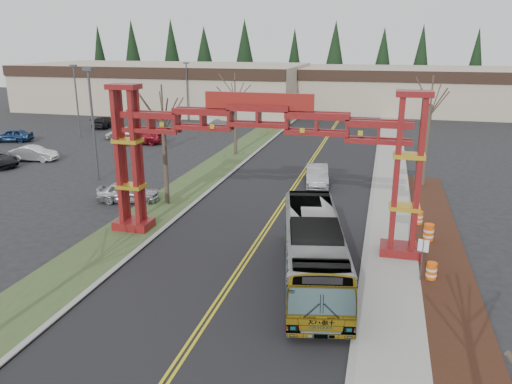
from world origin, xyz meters
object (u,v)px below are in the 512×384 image
(silver_sedan, at_px, (317,175))
(barrel_south, at_px, (431,272))
(transit_bus, at_px, (313,249))
(retail_building_west, at_px, (166,86))
(street_sign, at_px, (423,252))
(gateway_arch, at_px, (259,141))
(parked_car_near_a, at_px, (128,192))
(parked_car_far_b, at_px, (127,133))
(parked_car_near_b, at_px, (34,153))
(parked_car_mid_b, at_px, (13,135))
(light_pole_mid, at_px, (76,96))
(barrel_north, at_px, (419,218))
(bare_tree_right_far, at_px, (431,105))
(retail_building_east, at_px, (408,89))
(parked_car_mid_a, at_px, (140,137))
(bare_tree_median_mid, at_px, (163,117))
(barrel_mid, at_px, (429,233))
(parked_car_far_a, at_px, (215,123))
(parked_car_far_c, at_px, (104,122))
(bare_tree_median_far, at_px, (235,96))
(light_pole_far, at_px, (187,87))
(light_pole_near, at_px, (92,117))

(silver_sedan, xyz_separation_m, barrel_south, (7.74, -15.49, -0.33))
(transit_bus, height_order, silver_sedan, transit_bus)
(retail_building_west, relative_size, street_sign, 20.70)
(gateway_arch, height_order, parked_car_near_a, gateway_arch)
(parked_car_near_a, distance_m, parked_car_far_b, 25.27)
(parked_car_near_b, xyz_separation_m, parked_car_mid_b, (-8.77, 7.63, 0.03))
(gateway_arch, height_order, light_pole_mid, gateway_arch)
(barrel_north, bearing_deg, bare_tree_right_far, 85.16)
(retail_building_east, height_order, street_sign, retail_building_east)
(bare_tree_right_far, bearing_deg, parked_car_mid_a, 161.90)
(parked_car_near_b, xyz_separation_m, bare_tree_median_mid, (18.28, -9.36, 5.52))
(bare_tree_right_far, bearing_deg, retail_building_west, 135.55)
(barrel_mid, bearing_deg, light_pole_mid, 148.33)
(transit_bus, height_order, bare_tree_median_mid, bare_tree_median_mid)
(parked_car_mid_a, bearing_deg, parked_car_mid_b, -90.49)
(bare_tree_median_mid, bearing_deg, parked_car_near_b, 152.89)
(bare_tree_right_far, xyz_separation_m, barrel_north, (-0.81, -9.60, -6.00))
(retail_building_east, xyz_separation_m, transit_bus, (-6.25, -65.95, -1.93))
(light_pole_mid, distance_m, barrel_south, 48.20)
(retail_building_west, distance_m, parked_car_far_a, 22.23)
(parked_car_near_b, distance_m, bare_tree_median_mid, 21.27)
(retail_building_west, distance_m, parked_car_mid_a, 31.17)
(street_sign, bearing_deg, silver_sedan, 114.60)
(transit_bus, height_order, barrel_north, transit_bus)
(barrel_north, bearing_deg, parked_car_far_b, 145.76)
(silver_sedan, relative_size, parked_car_far_b, 0.95)
(parked_car_near_a, height_order, parked_car_far_a, parked_car_near_a)
(transit_bus, relative_size, light_pole_mid, 1.32)
(gateway_arch, relative_size, parked_car_mid_b, 4.09)
(parked_car_mid_a, bearing_deg, parked_car_far_c, -142.60)
(transit_bus, height_order, parked_car_far_c, transit_bus)
(gateway_arch, bearing_deg, barrel_south, -16.13)
(street_sign, relative_size, barrel_mid, 2.03)
(parked_car_near_a, bearing_deg, barrel_north, -100.81)
(transit_bus, height_order, barrel_south, transit_bus)
(transit_bus, relative_size, parked_car_far_b, 2.20)
(parked_car_mid_a, bearing_deg, parked_car_near_a, 14.73)
(silver_sedan, bearing_deg, barrel_south, -72.69)
(parked_car_near_a, xyz_separation_m, parked_car_mid_a, (-9.09, 19.64, -0.01))
(bare_tree_median_far, bearing_deg, bare_tree_right_far, -21.90)
(parked_car_mid_b, height_order, street_sign, street_sign)
(street_sign, bearing_deg, transit_bus, -168.96)
(retail_building_east, xyz_separation_m, light_pole_far, (-31.55, -19.39, 1.30))
(silver_sedan, xyz_separation_m, parked_car_near_a, (-12.66, -7.86, -0.05))
(parked_car_far_a, relative_size, light_pole_near, 0.41)
(retail_building_west, xyz_separation_m, barrel_south, (39.39, -56.67, -3.28))
(parked_car_near_b, height_order, barrel_mid, parked_car_near_b)
(parked_car_near_a, relative_size, barrel_north, 4.64)
(light_pole_far, bearing_deg, parked_car_mid_b, -123.31)
(retail_building_west, bearing_deg, bare_tree_median_far, -55.49)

